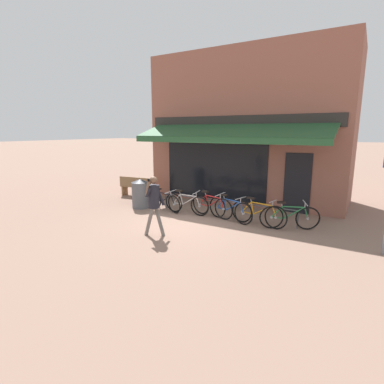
{
  "coord_description": "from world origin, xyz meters",
  "views": [
    {
      "loc": [
        4.85,
        -7.65,
        2.85
      ],
      "look_at": [
        0.36,
        -0.15,
        1.05
      ],
      "focal_mm": 28.0,
      "sensor_mm": 36.0,
      "label": 1
    }
  ],
  "objects_px": {
    "bicycle_red": "(212,206)",
    "bicycle_orange": "(258,213)",
    "litter_bin": "(140,193)",
    "park_bench": "(137,186)",
    "bicycle_blue": "(230,209)",
    "bicycle_green": "(289,217)",
    "bicycle_silver": "(186,204)",
    "pedestrian_adult": "(154,199)",
    "bicycle_black": "(164,201)"
  },
  "relations": [
    {
      "from": "bicycle_red",
      "to": "park_bench",
      "type": "xyz_separation_m",
      "value": [
        -4.27,
        1.16,
        0.07
      ]
    },
    {
      "from": "bicycle_silver",
      "to": "pedestrian_adult",
      "type": "relative_size",
      "value": 1.04
    },
    {
      "from": "bicycle_blue",
      "to": "bicycle_green",
      "type": "relative_size",
      "value": 1.06
    },
    {
      "from": "bicycle_silver",
      "to": "bicycle_blue",
      "type": "xyz_separation_m",
      "value": [
        1.62,
        0.02,
        0.01
      ]
    },
    {
      "from": "bicycle_green",
      "to": "bicycle_silver",
      "type": "bearing_deg",
      "value": 157.5
    },
    {
      "from": "bicycle_black",
      "to": "bicycle_orange",
      "type": "relative_size",
      "value": 0.95
    },
    {
      "from": "bicycle_blue",
      "to": "bicycle_green",
      "type": "bearing_deg",
      "value": 19.81
    },
    {
      "from": "bicycle_red",
      "to": "park_bench",
      "type": "relative_size",
      "value": 1.04
    },
    {
      "from": "pedestrian_adult",
      "to": "litter_bin",
      "type": "bearing_deg",
      "value": -47.79
    },
    {
      "from": "bicycle_blue",
      "to": "bicycle_green",
      "type": "height_order",
      "value": "bicycle_green"
    },
    {
      "from": "bicycle_green",
      "to": "park_bench",
      "type": "height_order",
      "value": "park_bench"
    },
    {
      "from": "bicycle_silver",
      "to": "litter_bin",
      "type": "distance_m",
      "value": 1.95
    },
    {
      "from": "park_bench",
      "to": "bicycle_silver",
      "type": "bearing_deg",
      "value": -27.27
    },
    {
      "from": "bicycle_blue",
      "to": "litter_bin",
      "type": "xyz_separation_m",
      "value": [
        -3.57,
        -0.15,
        0.17
      ]
    },
    {
      "from": "bicycle_silver",
      "to": "park_bench",
      "type": "xyz_separation_m",
      "value": [
        -3.36,
        1.29,
        0.09
      ]
    },
    {
      "from": "bicycle_green",
      "to": "park_bench",
      "type": "relative_size",
      "value": 0.99
    },
    {
      "from": "bicycle_black",
      "to": "bicycle_blue",
      "type": "relative_size",
      "value": 1.0
    },
    {
      "from": "pedestrian_adult",
      "to": "park_bench",
      "type": "height_order",
      "value": "pedestrian_adult"
    },
    {
      "from": "bicycle_black",
      "to": "litter_bin",
      "type": "distance_m",
      "value": 1.03
    },
    {
      "from": "bicycle_black",
      "to": "bicycle_green",
      "type": "distance_m",
      "value": 4.4
    },
    {
      "from": "pedestrian_adult",
      "to": "bicycle_blue",
      "type": "bearing_deg",
      "value": -123.24
    },
    {
      "from": "bicycle_orange",
      "to": "bicycle_green",
      "type": "bearing_deg",
      "value": 13.71
    },
    {
      "from": "bicycle_blue",
      "to": "bicycle_orange",
      "type": "height_order",
      "value": "bicycle_orange"
    },
    {
      "from": "bicycle_red",
      "to": "bicycle_blue",
      "type": "xyz_separation_m",
      "value": [
        0.71,
        -0.11,
        -0.01
      ]
    },
    {
      "from": "bicycle_black",
      "to": "park_bench",
      "type": "bearing_deg",
      "value": 168.56
    },
    {
      "from": "bicycle_orange",
      "to": "bicycle_black",
      "type": "bearing_deg",
      "value": -172.66
    },
    {
      "from": "bicycle_silver",
      "to": "bicycle_orange",
      "type": "height_order",
      "value": "same"
    },
    {
      "from": "bicycle_blue",
      "to": "park_bench",
      "type": "height_order",
      "value": "park_bench"
    },
    {
      "from": "bicycle_silver",
      "to": "park_bench",
      "type": "relative_size",
      "value": 1.06
    },
    {
      "from": "litter_bin",
      "to": "park_bench",
      "type": "relative_size",
      "value": 0.66
    },
    {
      "from": "bicycle_silver",
      "to": "bicycle_black",
      "type": "bearing_deg",
      "value": 178.74
    },
    {
      "from": "bicycle_blue",
      "to": "litter_bin",
      "type": "distance_m",
      "value": 3.57
    },
    {
      "from": "bicycle_black",
      "to": "bicycle_green",
      "type": "relative_size",
      "value": 1.06
    },
    {
      "from": "bicycle_blue",
      "to": "pedestrian_adult",
      "type": "xyz_separation_m",
      "value": [
        -1.23,
        -2.3,
        0.65
      ]
    },
    {
      "from": "bicycle_silver",
      "to": "bicycle_green",
      "type": "distance_m",
      "value": 3.46
    },
    {
      "from": "bicycle_green",
      "to": "litter_bin",
      "type": "bearing_deg",
      "value": 158.09
    },
    {
      "from": "bicycle_red",
      "to": "bicycle_silver",
      "type": "bearing_deg",
      "value": -159.13
    },
    {
      "from": "bicycle_silver",
      "to": "pedestrian_adult",
      "type": "xyz_separation_m",
      "value": [
        0.39,
        -2.29,
        0.66
      ]
    },
    {
      "from": "bicycle_black",
      "to": "bicycle_green",
      "type": "height_order",
      "value": "bicycle_green"
    },
    {
      "from": "bicycle_red",
      "to": "bicycle_orange",
      "type": "bearing_deg",
      "value": 8.95
    },
    {
      "from": "bicycle_blue",
      "to": "bicycle_orange",
      "type": "xyz_separation_m",
      "value": [
        0.93,
        0.01,
        0.0
      ]
    },
    {
      "from": "bicycle_red",
      "to": "park_bench",
      "type": "height_order",
      "value": "bicycle_red"
    },
    {
      "from": "bicycle_silver",
      "to": "litter_bin",
      "type": "bearing_deg",
      "value": -177.16
    },
    {
      "from": "bicycle_silver",
      "to": "litter_bin",
      "type": "height_order",
      "value": "litter_bin"
    },
    {
      "from": "bicycle_orange",
      "to": "litter_bin",
      "type": "height_order",
      "value": "litter_bin"
    },
    {
      "from": "bicycle_red",
      "to": "pedestrian_adult",
      "type": "distance_m",
      "value": 2.56
    },
    {
      "from": "bicycle_red",
      "to": "bicycle_black",
      "type": "bearing_deg",
      "value": -163.42
    },
    {
      "from": "bicycle_green",
      "to": "litter_bin",
      "type": "distance_m",
      "value": 5.41
    },
    {
      "from": "bicycle_black",
      "to": "park_bench",
      "type": "height_order",
      "value": "park_bench"
    },
    {
      "from": "bicycle_black",
      "to": "bicycle_silver",
      "type": "bearing_deg",
      "value": 16.51
    }
  ]
}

